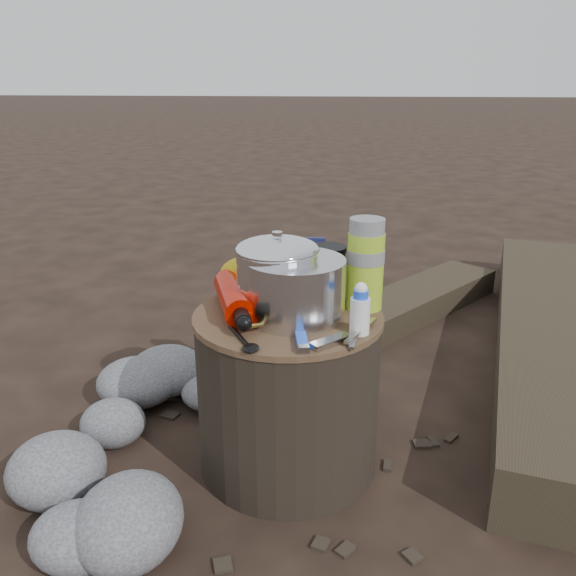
# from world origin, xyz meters

# --- Properties ---
(ground) EXTENTS (60.00, 60.00, 0.00)m
(ground) POSITION_xyz_m (0.00, 0.00, 0.00)
(ground) COLOR black
(ground) RESTS_ON ground
(stump) EXTENTS (0.45, 0.45, 0.41)m
(stump) POSITION_xyz_m (0.00, 0.00, 0.21)
(stump) COLOR black
(stump) RESTS_ON ground
(rock_ring) EXTENTS (0.39, 0.84, 0.17)m
(rock_ring) POSITION_xyz_m (-0.36, 0.00, 0.08)
(rock_ring) COLOR slate
(rock_ring) RESTS_ON ground
(log_main) EXTENTS (0.77, 2.02, 0.17)m
(log_main) POSITION_xyz_m (0.85, 0.73, 0.08)
(log_main) COLOR #31291D
(log_main) RESTS_ON ground
(log_small) EXTENTS (0.97, 1.13, 0.11)m
(log_small) POSITION_xyz_m (0.32, 0.96, 0.05)
(log_small) COLOR #31291D
(log_small) RESTS_ON ground
(foil_windscreen) EXTENTS (0.23, 0.23, 0.14)m
(foil_windscreen) POSITION_xyz_m (0.02, -0.01, 0.48)
(foil_windscreen) COLOR silver
(foil_windscreen) RESTS_ON stump
(camping_pot) EXTENTS (0.19, 0.19, 0.19)m
(camping_pot) POSITION_xyz_m (-0.02, 0.00, 0.51)
(camping_pot) COLOR white
(camping_pot) RESTS_ON stump
(fuel_bottle) EXTENTS (0.17, 0.30, 0.07)m
(fuel_bottle) POSITION_xyz_m (-0.13, 0.00, 0.45)
(fuel_bottle) COLOR #C70F00
(fuel_bottle) RESTS_ON stump
(thermos) EXTENTS (0.09, 0.09, 0.22)m
(thermos) POSITION_xyz_m (0.18, 0.07, 0.52)
(thermos) COLOR #A6CD28
(thermos) RESTS_ON stump
(travel_mug) EXTENTS (0.09, 0.09, 0.13)m
(travel_mug) POSITION_xyz_m (0.09, 0.12, 0.48)
(travel_mug) COLOR black
(travel_mug) RESTS_ON stump
(stuff_sack) EXTENTS (0.14, 0.11, 0.09)m
(stuff_sack) POSITION_xyz_m (-0.13, 0.14, 0.46)
(stuff_sack) COLOR gold
(stuff_sack) RESTS_ON stump
(food_pouch) EXTENTS (0.11, 0.03, 0.14)m
(food_pouch) POSITION_xyz_m (0.02, 0.19, 0.48)
(food_pouch) COLOR #161A4C
(food_pouch) RESTS_ON stump
(lighter) EXTENTS (0.04, 0.09, 0.02)m
(lighter) POSITION_xyz_m (0.05, -0.16, 0.42)
(lighter) COLOR blue
(lighter) RESTS_ON stump
(multitool) EXTENTS (0.09, 0.09, 0.01)m
(multitool) POSITION_xyz_m (0.11, -0.16, 0.42)
(multitool) COLOR #A8A8AD
(multitool) RESTS_ON stump
(pot_grabber) EXTENTS (0.08, 0.15, 0.01)m
(pot_grabber) POSITION_xyz_m (0.16, -0.10, 0.42)
(pot_grabber) COLOR #A8A8AD
(pot_grabber) RESTS_ON stump
(spork) EXTENTS (0.10, 0.14, 0.01)m
(spork) POSITION_xyz_m (-0.09, -0.15, 0.42)
(spork) COLOR black
(spork) RESTS_ON stump
(squeeze_bottle) EXTENTS (0.04, 0.04, 0.10)m
(squeeze_bottle) POSITION_xyz_m (0.17, -0.09, 0.47)
(squeeze_bottle) COLOR white
(squeeze_bottle) RESTS_ON stump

